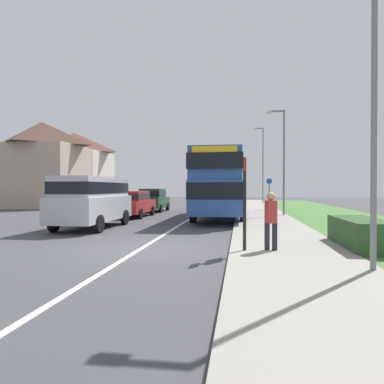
{
  "coord_description": "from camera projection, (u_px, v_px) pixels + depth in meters",
  "views": [
    {
      "loc": [
        2.89,
        -10.03,
        1.79
      ],
      "look_at": [
        0.7,
        6.02,
        1.6
      ],
      "focal_mm": 33.31,
      "sensor_mm": 36.0,
      "label": 1
    }
  ],
  "objects": [
    {
      "name": "parked_van_silver",
      "position": [
        93.0,
        198.0,
        15.8
      ],
      "size": [
        2.11,
        5.16,
        2.26
      ],
      "color": "#B7B7BC",
      "rests_on": "ground_plane"
    },
    {
      "name": "pavement_near_side",
      "position": [
        270.0,
        227.0,
        15.73
      ],
      "size": [
        3.2,
        68.0,
        0.12
      ],
      "primitive_type": "cube",
      "color": "gray",
      "rests_on": "ground_plane"
    },
    {
      "name": "cycle_route_sign",
      "position": [
        269.0,
        193.0,
        27.27
      ],
      "size": [
        0.44,
        0.08,
        2.52
      ],
      "color": "slate",
      "rests_on": "ground_plane"
    },
    {
      "name": "street_lamp_far",
      "position": [
        262.0,
        161.0,
        39.13
      ],
      "size": [
        1.14,
        0.2,
        8.39
      ],
      "color": "slate",
      "rests_on": "ground_plane"
    },
    {
      "name": "ground_plane",
      "position": [
        140.0,
        249.0,
        10.35
      ],
      "size": [
        120.0,
        120.0,
        0.0
      ],
      "primitive_type": "plane",
      "color": "#424247"
    },
    {
      "name": "pedestrian_at_stop",
      "position": [
        271.0,
        218.0,
        9.51
      ],
      "size": [
        0.34,
        0.34,
        1.67
      ],
      "color": "#23232D",
      "rests_on": "ground_plane"
    },
    {
      "name": "parked_car_dark_green",
      "position": [
        153.0,
        199.0,
        26.89
      ],
      "size": [
        1.88,
        4.11,
        1.73
      ],
      "color": "#19472D",
      "rests_on": "ground_plane"
    },
    {
      "name": "house_terrace_far_side",
      "position": [
        59.0,
        167.0,
        35.66
      ],
      "size": [
        6.9,
        12.58,
        7.81
      ],
      "color": "tan",
      "rests_on": "ground_plane"
    },
    {
      "name": "lane_marking_centre",
      "position": [
        184.0,
        223.0,
        18.28
      ],
      "size": [
        0.14,
        60.0,
        0.01
      ],
      "primitive_type": "cube",
      "color": "silver",
      "rests_on": "ground_plane"
    },
    {
      "name": "bus_stop_sign",
      "position": [
        245.0,
        197.0,
        9.49
      ],
      "size": [
        0.09,
        0.52,
        2.6
      ],
      "color": "black",
      "rests_on": "ground_plane"
    },
    {
      "name": "double_decker_bus",
      "position": [
        221.0,
        182.0,
        20.94
      ],
      "size": [
        2.8,
        10.71,
        3.7
      ],
      "color": "#284C93",
      "rests_on": "ground_plane"
    },
    {
      "name": "parked_car_red",
      "position": [
        132.0,
        203.0,
        21.79
      ],
      "size": [
        1.98,
        4.56,
        1.59
      ],
      "color": "#B21E1E",
      "rests_on": "ground_plane"
    },
    {
      "name": "grass_verge_seaward",
      "position": [
        373.0,
        229.0,
        15.15
      ],
      "size": [
        6.0,
        68.0,
        0.08
      ],
      "primitive_type": "cube",
      "color": "#477538",
      "rests_on": "ground_plane"
    },
    {
      "name": "street_lamp_near",
      "position": [
        368.0,
        86.0,
        7.2
      ],
      "size": [
        1.14,
        0.2,
        6.62
      ],
      "color": "slate",
      "rests_on": "ground_plane"
    },
    {
      "name": "street_lamp_mid",
      "position": [
        282.0,
        155.0,
        21.95
      ],
      "size": [
        1.14,
        0.2,
        6.58
      ],
      "color": "slate",
      "rests_on": "ground_plane"
    },
    {
      "name": "roadside_hedge",
      "position": [
        360.0,
        234.0,
        10.2
      ],
      "size": [
        1.1,
        3.07,
        0.9
      ],
      "primitive_type": "cube",
      "color": "#2D5128",
      "rests_on": "ground_plane"
    }
  ]
}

